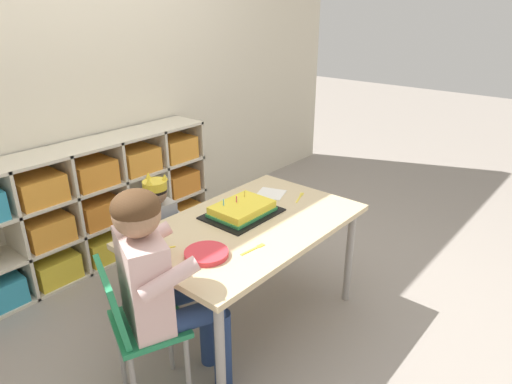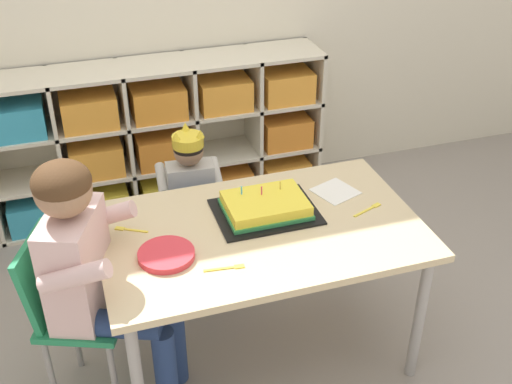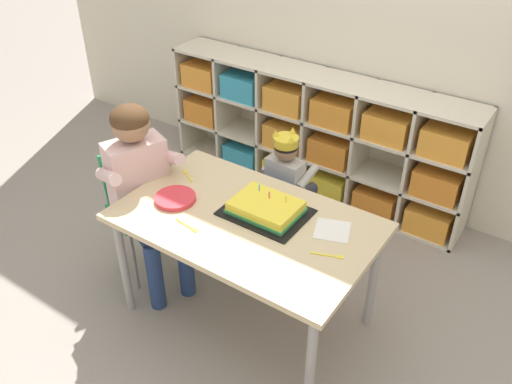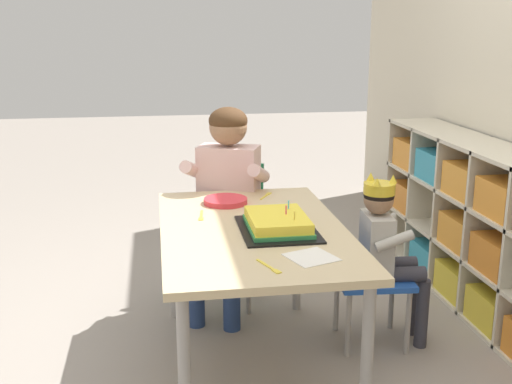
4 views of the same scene
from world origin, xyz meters
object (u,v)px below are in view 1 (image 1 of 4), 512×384
Objects in this scene: child_with_crown at (154,221)px; fork_near_cake_tray at (254,249)px; classroom_chair_adult_side at (136,322)px; birthday_cake_on_tray at (242,210)px; fork_near_child_seat at (160,249)px; paper_plate_stack at (206,254)px; fork_at_table_front_edge at (300,197)px; classroom_chair_blue at (166,251)px; adult_helper_seated at (159,276)px; activity_table at (249,233)px.

child_with_crown reaches higher than fork_near_cake_tray.
birthday_cake_on_tray is (0.78, 0.09, 0.22)m from classroom_chair_adult_side.
paper_plate_stack is at bearing -34.39° from fork_near_child_seat.
fork_at_table_front_edge is at bearing -14.71° from birthday_cake_on_tray.
classroom_chair_blue is 0.78m from fork_near_cake_tray.
child_with_crown is 0.84m from adult_helper_seated.
fork_near_child_seat and fork_near_cake_tray have the same top height.
classroom_chair_adult_side is at bearing 46.52° from classroom_chair_blue.
fork_near_child_seat is 0.85× the size of fork_at_table_front_edge.
activity_table is at bearing -22.83° from fork_at_table_front_edge.
adult_helper_seated is 7.24× the size of fork_near_cake_tray.
activity_table is 1.51× the size of child_with_crown.
adult_helper_seated is at bearing -90.00° from classroom_chair_adult_side.
paper_plate_stack is (-0.37, -0.07, 0.07)m from activity_table.
birthday_cake_on_tray is 0.37m from fork_near_cake_tray.
fork_at_table_front_edge is (0.44, -0.01, 0.06)m from activity_table.
child_with_crown is (0.01, 0.10, 0.16)m from classroom_chair_blue.
fork_at_table_front_edge is at bearing 142.34° from classroom_chair_blue.
classroom_chair_adult_side is 5.19× the size of fork_at_table_front_edge.
child_with_crown is at bearing 109.67° from birthday_cake_on_tray.
paper_plate_stack is (-0.23, -0.70, 0.16)m from child_with_crown.
classroom_chair_adult_side is 5.09× the size of fork_near_cake_tray.
activity_table is 0.50m from fork_near_child_seat.
paper_plate_stack is 0.23m from fork_near_child_seat.
activity_table is at bearing 10.71° from paper_plate_stack.
classroom_chair_blue is 0.69× the size of child_with_crown.
paper_plate_stack reaches higher than classroom_chair_blue.
birthday_cake_on_tray reaches higher than fork_near_child_seat.
fork_near_cake_tray is at bearing -88.06° from classroom_chair_adult_side.
fork_near_cake_tray is (-0.05, -0.82, 0.15)m from child_with_crown.
birthday_cake_on_tray reaches higher than fork_at_table_front_edge.
classroom_chair_adult_side is at bearing 51.22° from child_with_crown.
activity_table is 0.60m from classroom_chair_blue.
child_with_crown is at bearing -13.93° from adult_helper_seated.
adult_helper_seated is at bearing -13.22° from fork_near_cake_tray.
birthday_cake_on_tray is at bearing -36.11° from fork_at_table_front_edge.
fork_near_child_seat is (-0.53, 0.05, -0.02)m from birthday_cake_on_tray.
classroom_chair_adult_side reaches higher than classroom_chair_blue.
classroom_chair_blue is at bearing -18.07° from adult_helper_seated.
adult_helper_seated reaches higher than birthday_cake_on_tray.
fork_near_cake_tray is (-0.19, -0.20, 0.06)m from activity_table.
fork_near_cake_tray is (0.44, -0.15, -0.01)m from adult_helper_seated.
fork_near_child_seat is (0.25, 0.14, 0.19)m from classroom_chair_adult_side.
activity_table is 8.59× the size of fork_at_table_front_edge.
fork_near_child_seat is at bearing -39.76° from classroom_chair_adult_side.
fork_at_table_front_edge is (0.59, -0.54, 0.30)m from classroom_chair_blue.
birthday_cake_on_tray reaches higher than fork_near_cake_tray.
birthday_cake_on_tray is (0.05, 0.09, 0.09)m from activity_table.
adult_helper_seated reaches higher than fork_near_child_seat.
fork_at_table_front_edge is at bearing -68.71° from classroom_chair_adult_side.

